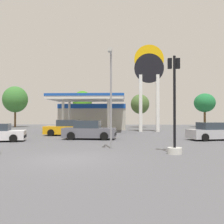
% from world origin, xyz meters
% --- Properties ---
extents(ground_plane, '(90.00, 90.00, 0.00)m').
position_xyz_m(ground_plane, '(0.00, 0.00, 0.00)').
color(ground_plane, '#56565B').
rests_on(ground_plane, ground).
extents(gas_station, '(9.70, 13.35, 4.66)m').
position_xyz_m(gas_station, '(-1.95, 25.63, 2.22)').
color(gas_station, beige).
rests_on(gas_station, ground).
extents(station_pole_sign, '(3.80, 0.56, 11.23)m').
position_xyz_m(station_pole_sign, '(5.91, 20.54, 7.06)').
color(station_pole_sign, white).
rests_on(station_pole_sign, ground).
extents(car_0, '(4.50, 2.80, 1.50)m').
position_xyz_m(car_0, '(10.19, 9.73, 0.68)').
color(car_0, black).
rests_on(car_0, ground).
extents(car_1, '(4.67, 2.28, 1.64)m').
position_xyz_m(car_1, '(-0.36, 9.99, 0.74)').
color(car_1, black).
rests_on(car_1, ground).
extents(car_3, '(4.57, 2.13, 1.63)m').
position_xyz_m(car_3, '(-3.25, 13.92, 0.74)').
color(car_3, black).
rests_on(car_3, ground).
extents(traffic_signal_0, '(0.77, 0.77, 5.32)m').
position_xyz_m(traffic_signal_0, '(5.44, 1.83, 1.74)').
color(traffic_signal_0, silver).
rests_on(traffic_signal_0, ground).
extents(tree_0, '(4.35, 4.35, 7.27)m').
position_xyz_m(tree_0, '(-16.68, 31.68, 4.93)').
color(tree_0, brown).
rests_on(tree_0, ground).
extents(tree_1, '(3.34, 3.34, 6.35)m').
position_xyz_m(tree_1, '(-4.58, 31.29, 4.60)').
color(tree_1, brown).
rests_on(tree_1, ground).
extents(tree_2, '(3.24, 3.24, 5.78)m').
position_xyz_m(tree_2, '(5.45, 32.08, 4.05)').
color(tree_2, brown).
rests_on(tree_2, ground).
extents(tree_3, '(3.70, 3.70, 6.00)m').
position_xyz_m(tree_3, '(16.97, 33.28, 4.31)').
color(tree_3, brown).
rests_on(tree_3, ground).
extents(corner_streetlamp, '(0.24, 1.48, 6.03)m').
position_xyz_m(corner_streetlamp, '(1.89, 3.58, 3.69)').
color(corner_streetlamp, gray).
rests_on(corner_streetlamp, ground).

